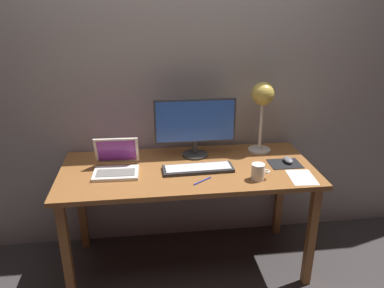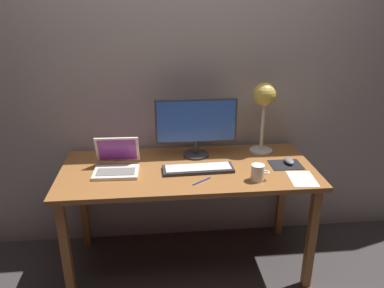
# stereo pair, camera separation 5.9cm
# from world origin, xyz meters

# --- Properties ---
(ground_plane) EXTENTS (4.80, 4.80, 0.00)m
(ground_plane) POSITION_xyz_m (0.00, 0.00, 0.00)
(ground_plane) COLOR #383333
(ground_plane) RESTS_ON ground
(back_wall) EXTENTS (4.80, 0.06, 2.60)m
(back_wall) POSITION_xyz_m (0.00, 0.40, 1.30)
(back_wall) COLOR #A8A099
(back_wall) RESTS_ON ground
(desk) EXTENTS (1.60, 0.70, 0.74)m
(desk) POSITION_xyz_m (0.00, 0.00, 0.66)
(desk) COLOR #935B2D
(desk) RESTS_ON ground
(monitor) EXTENTS (0.54, 0.17, 0.40)m
(monitor) POSITION_xyz_m (0.07, 0.18, 0.97)
(monitor) COLOR #38383A
(monitor) RESTS_ON desk
(keyboard_main) EXTENTS (0.44, 0.16, 0.03)m
(keyboard_main) POSITION_xyz_m (0.06, -0.05, 0.75)
(keyboard_main) COLOR #28282B
(keyboard_main) RESTS_ON desk
(laptop) EXTENTS (0.28, 0.27, 0.20)m
(laptop) POSITION_xyz_m (-0.44, 0.01, 0.80)
(laptop) COLOR silver
(laptop) RESTS_ON desk
(desk_lamp) EXTENTS (0.16, 0.16, 0.49)m
(desk_lamp) POSITION_xyz_m (0.53, 0.21, 1.10)
(desk_lamp) COLOR beige
(desk_lamp) RESTS_ON desk
(mousepad) EXTENTS (0.20, 0.16, 0.00)m
(mousepad) POSITION_xyz_m (0.63, -0.02, 0.74)
(mousepad) COLOR black
(mousepad) RESTS_ON desk
(mouse) EXTENTS (0.06, 0.10, 0.03)m
(mouse) POSITION_xyz_m (0.66, -0.01, 0.76)
(mouse) COLOR slate
(mouse) RESTS_ON mousepad
(coffee_mug) EXTENTS (0.11, 0.08, 0.10)m
(coffee_mug) POSITION_xyz_m (0.39, -0.21, 0.79)
(coffee_mug) COLOR white
(coffee_mug) RESTS_ON desk
(paper_sheet_by_keyboard) EXTENTS (0.16, 0.22, 0.00)m
(paper_sheet_by_keyboard) POSITION_xyz_m (0.67, -0.22, 0.74)
(paper_sheet_by_keyboard) COLOR white
(paper_sheet_by_keyboard) RESTS_ON desk
(pen) EXTENTS (0.12, 0.09, 0.01)m
(pen) POSITION_xyz_m (0.06, -0.20, 0.74)
(pen) COLOR #2633A5
(pen) RESTS_ON desk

